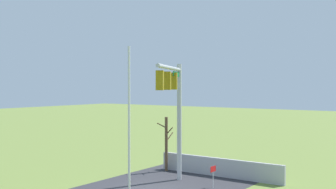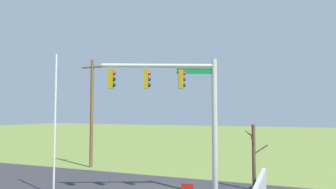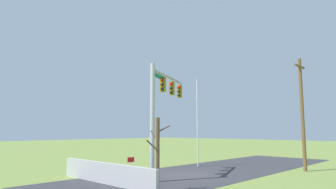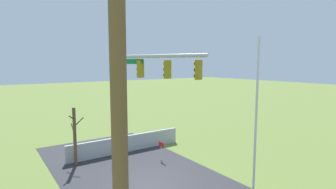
{
  "view_description": "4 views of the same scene",
  "coord_description": "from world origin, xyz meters",
  "px_view_note": "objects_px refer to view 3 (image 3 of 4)",
  "views": [
    {
      "loc": [
        -17.83,
        -13.92,
        5.73
      ],
      "look_at": [
        1.24,
        -0.4,
        5.23
      ],
      "focal_mm": 45.11,
      "sensor_mm": 36.0,
      "label": 1
    },
    {
      "loc": [
        6.9,
        -15.14,
        4.3
      ],
      "look_at": [
        1.23,
        -0.8,
        5.19
      ],
      "focal_mm": 32.66,
      "sensor_mm": 36.0,
      "label": 2
    },
    {
      "loc": [
        15.39,
        13.0,
        2.96
      ],
      "look_at": [
        0.27,
        -1.39,
        5.54
      ],
      "focal_mm": 31.4,
      "sensor_mm": 36.0,
      "label": 3
    },
    {
      "loc": [
        -11.4,
        6.78,
        6.29
      ],
      "look_at": [
        -0.1,
        -0.99,
        4.69
      ],
      "focal_mm": 28.55,
      "sensor_mm": 36.0,
      "label": 4
    }
  ],
  "objects_px": {
    "utility_pole": "(302,111)",
    "open_sign": "(131,162)",
    "flagpole": "(197,122)",
    "bare_tree": "(157,153)",
    "signal_mast": "(162,100)"
  },
  "relations": [
    {
      "from": "utility_pole",
      "to": "open_sign",
      "type": "xyz_separation_m",
      "value": [
        10.36,
        -7.51,
        -3.5
      ]
    },
    {
      "from": "flagpole",
      "to": "bare_tree",
      "type": "distance_m",
      "value": 10.85
    },
    {
      "from": "flagpole",
      "to": "utility_pole",
      "type": "distance_m",
      "value": 8.2
    },
    {
      "from": "flagpole",
      "to": "signal_mast",
      "type": "bearing_deg",
      "value": 18.09
    },
    {
      "from": "signal_mast",
      "to": "bare_tree",
      "type": "height_order",
      "value": "signal_mast"
    },
    {
      "from": "signal_mast",
      "to": "flagpole",
      "type": "height_order",
      "value": "flagpole"
    },
    {
      "from": "signal_mast",
      "to": "open_sign",
      "type": "xyz_separation_m",
      "value": [
        0.9,
        -2.03,
        -4.03
      ]
    },
    {
      "from": "signal_mast",
      "to": "utility_pole",
      "type": "xyz_separation_m",
      "value": [
        -9.46,
        5.48,
        -0.53
      ]
    },
    {
      "from": "flagpole",
      "to": "bare_tree",
      "type": "relative_size",
      "value": 2.04
    },
    {
      "from": "signal_mast",
      "to": "utility_pole",
      "type": "bearing_deg",
      "value": 149.91
    },
    {
      "from": "flagpole",
      "to": "bare_tree",
      "type": "bearing_deg",
      "value": 27.21
    },
    {
      "from": "signal_mast",
      "to": "flagpole",
      "type": "relative_size",
      "value": 0.95
    },
    {
      "from": "flagpole",
      "to": "utility_pole",
      "type": "bearing_deg",
      "value": 112.54
    },
    {
      "from": "flagpole",
      "to": "utility_pole",
      "type": "height_order",
      "value": "utility_pole"
    },
    {
      "from": "signal_mast",
      "to": "utility_pole",
      "type": "distance_m",
      "value": 10.94
    }
  ]
}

